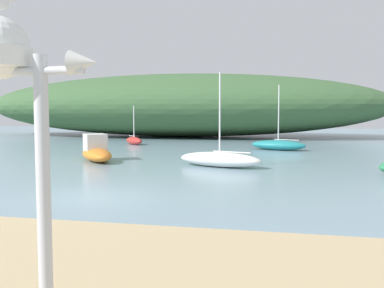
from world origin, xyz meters
The scene contains 7 objects.
ground_plane centered at (0.00, 0.00, 0.00)m, with size 120.00×120.00×0.00m, color #7A99A8.
distant_hill centered at (-5.22, 33.10, 3.42)m, with size 45.34×15.69×6.84m, color #3D6038.
mast_structure centered at (3.43, -9.05, 2.96)m, with size 1.18×0.58×3.30m.
sailboat_by_sandbar centered at (-6.07, 20.70, 0.34)m, with size 2.32×2.34×3.21m.
motorboat_near_shore centered at (-4.16, 9.20, 0.53)m, with size 3.47×4.08×1.48m.
sailboat_off_point centered at (2.83, 8.13, 0.38)m, with size 4.55×2.66×4.62m.
sailboat_inner_mooring centered at (5.64, 17.99, 0.37)m, with size 4.18×2.58×4.58m.
Camera 1 is at (5.67, -12.23, 2.70)m, focal length 39.26 mm.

